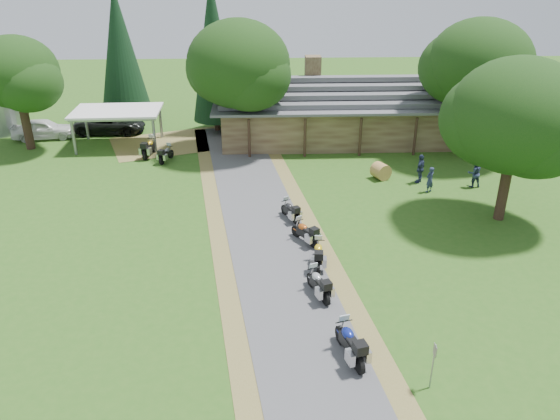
{
  "coord_description": "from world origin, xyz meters",
  "views": [
    {
      "loc": [
        -1.37,
        -17.93,
        13.52
      ],
      "look_at": [
        -0.32,
        7.1,
        1.6
      ],
      "focal_mm": 35.0,
      "sensor_mm": 36.0,
      "label": 1
    }
  ],
  "objects_px": {
    "car_dark_suv": "(110,119)",
    "motorcycle_carport_a": "(149,147)",
    "motorcycle_row_a": "(350,341)",
    "motorcycle_row_e": "(290,210)",
    "motorcycle_row_d": "(305,231)",
    "motorcycle_carport_b": "(166,153)",
    "motorcycle_row_b": "(318,283)",
    "lodge": "(351,107)",
    "car_white_sedan": "(43,126)",
    "hay_bale": "(381,171)",
    "motorcycle_row_c": "(318,253)",
    "carport": "(119,128)"
  },
  "relations": [
    {
      "from": "lodge",
      "to": "motorcycle_row_d",
      "type": "height_order",
      "value": "lodge"
    },
    {
      "from": "motorcycle_carport_b",
      "to": "motorcycle_row_c",
      "type": "bearing_deg",
      "value": -128.44
    },
    {
      "from": "car_white_sedan",
      "to": "motorcycle_row_c",
      "type": "distance_m",
      "value": 28.28
    },
    {
      "from": "car_dark_suv",
      "to": "motorcycle_row_b",
      "type": "xyz_separation_m",
      "value": [
        14.52,
        -24.06,
        -0.51
      ]
    },
    {
      "from": "carport",
      "to": "motorcycle_row_d",
      "type": "height_order",
      "value": "carport"
    },
    {
      "from": "car_dark_suv",
      "to": "motorcycle_row_c",
      "type": "relative_size",
      "value": 3.16
    },
    {
      "from": "motorcycle_row_d",
      "to": "motorcycle_row_e",
      "type": "relative_size",
      "value": 1.07
    },
    {
      "from": "lodge",
      "to": "car_white_sedan",
      "type": "relative_size",
      "value": 3.56
    },
    {
      "from": "motorcycle_carport_b",
      "to": "motorcycle_row_b",
      "type": "bearing_deg",
      "value": -133.04
    },
    {
      "from": "motorcycle_row_b",
      "to": "motorcycle_row_c",
      "type": "distance_m",
      "value": 2.5
    },
    {
      "from": "motorcycle_row_b",
      "to": "motorcycle_carport_a",
      "type": "distance_m",
      "value": 20.98
    },
    {
      "from": "car_white_sedan",
      "to": "motorcycle_row_e",
      "type": "relative_size",
      "value": 3.48
    },
    {
      "from": "car_dark_suv",
      "to": "lodge",
      "type": "bearing_deg",
      "value": -95.18
    },
    {
      "from": "car_white_sedan",
      "to": "car_dark_suv",
      "type": "distance_m",
      "value": 5.12
    },
    {
      "from": "motorcycle_row_c",
      "to": "hay_bale",
      "type": "height_order",
      "value": "motorcycle_row_c"
    },
    {
      "from": "motorcycle_row_c",
      "to": "motorcycle_carport_a",
      "type": "distance_m",
      "value": 19.01
    },
    {
      "from": "carport",
      "to": "hay_bale",
      "type": "distance_m",
      "value": 20.02
    },
    {
      "from": "car_dark_suv",
      "to": "motorcycle_row_c",
      "type": "height_order",
      "value": "car_dark_suv"
    },
    {
      "from": "motorcycle_row_a",
      "to": "motorcycle_row_d",
      "type": "relative_size",
      "value": 1.14
    },
    {
      "from": "motorcycle_row_a",
      "to": "hay_bale",
      "type": "bearing_deg",
      "value": -30.15
    },
    {
      "from": "motorcycle_carport_a",
      "to": "motorcycle_carport_b",
      "type": "relative_size",
      "value": 1.19
    },
    {
      "from": "hay_bale",
      "to": "motorcycle_row_d",
      "type": "bearing_deg",
      "value": -123.95
    },
    {
      "from": "lodge",
      "to": "hay_bale",
      "type": "height_order",
      "value": "lodge"
    },
    {
      "from": "motorcycle_row_b",
      "to": "motorcycle_carport_a",
      "type": "bearing_deg",
      "value": 10.81
    },
    {
      "from": "car_dark_suv",
      "to": "motorcycle_carport_a",
      "type": "bearing_deg",
      "value": -144.35
    },
    {
      "from": "motorcycle_row_a",
      "to": "motorcycle_row_e",
      "type": "height_order",
      "value": "motorcycle_row_a"
    },
    {
      "from": "hay_bale",
      "to": "lodge",
      "type": "bearing_deg",
      "value": 93.85
    },
    {
      "from": "car_white_sedan",
      "to": "motorcycle_carport_a",
      "type": "height_order",
      "value": "car_white_sedan"
    },
    {
      "from": "motorcycle_row_a",
      "to": "motorcycle_row_d",
      "type": "height_order",
      "value": "motorcycle_row_a"
    },
    {
      "from": "car_white_sedan",
      "to": "motorcycle_row_c",
      "type": "relative_size",
      "value": 3.15
    },
    {
      "from": "carport",
      "to": "motorcycle_carport_b",
      "type": "bearing_deg",
      "value": -44.01
    },
    {
      "from": "motorcycle_row_e",
      "to": "lodge",
      "type": "bearing_deg",
      "value": -45.76
    },
    {
      "from": "carport",
      "to": "motorcycle_row_d",
      "type": "relative_size",
      "value": 3.46
    },
    {
      "from": "lodge",
      "to": "motorcycle_carport_b",
      "type": "relative_size",
      "value": 12.15
    },
    {
      "from": "car_dark_suv",
      "to": "motorcycle_row_a",
      "type": "relative_size",
      "value": 2.85
    },
    {
      "from": "car_white_sedan",
      "to": "car_dark_suv",
      "type": "bearing_deg",
      "value": -83.24
    },
    {
      "from": "car_white_sedan",
      "to": "motorcycle_row_d",
      "type": "relative_size",
      "value": 3.24
    },
    {
      "from": "motorcycle_row_b",
      "to": "motorcycle_carport_a",
      "type": "xyz_separation_m",
      "value": [
        -10.38,
        18.24,
        0.07
      ]
    },
    {
      "from": "motorcycle_row_e",
      "to": "motorcycle_row_c",
      "type": "bearing_deg",
      "value": 167.03
    },
    {
      "from": "lodge",
      "to": "motorcycle_carport_a",
      "type": "relative_size",
      "value": 10.23
    },
    {
      "from": "hay_bale",
      "to": "car_white_sedan",
      "type": "bearing_deg",
      "value": 159.09
    },
    {
      "from": "motorcycle_carport_a",
      "to": "motorcycle_carport_b",
      "type": "distance_m",
      "value": 1.79
    },
    {
      "from": "carport",
      "to": "motorcycle_carport_b",
      "type": "distance_m",
      "value": 5.5
    },
    {
      "from": "carport",
      "to": "motorcycle_row_e",
      "type": "xyz_separation_m",
      "value": [
        12.24,
        -13.33,
        -0.8
      ]
    },
    {
      "from": "carport",
      "to": "motorcycle_row_b",
      "type": "distance_m",
      "value": 24.53
    },
    {
      "from": "motorcycle_row_c",
      "to": "hay_bale",
      "type": "xyz_separation_m",
      "value": [
        5.24,
        10.72,
        -0.12
      ]
    },
    {
      "from": "carport",
      "to": "motorcycle_carport_a",
      "type": "xyz_separation_m",
      "value": [
        2.64,
        -2.54,
        -0.68
      ]
    },
    {
      "from": "motorcycle_carport_a",
      "to": "motorcycle_carport_b",
      "type": "xyz_separation_m",
      "value": [
        1.38,
        -1.14,
        -0.11
      ]
    },
    {
      "from": "motorcycle_carport_a",
      "to": "hay_bale",
      "type": "relative_size",
      "value": 1.97
    },
    {
      "from": "motorcycle_row_a",
      "to": "motorcycle_row_d",
      "type": "xyz_separation_m",
      "value": [
        -0.9,
        8.81,
        -0.09
      ]
    }
  ]
}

